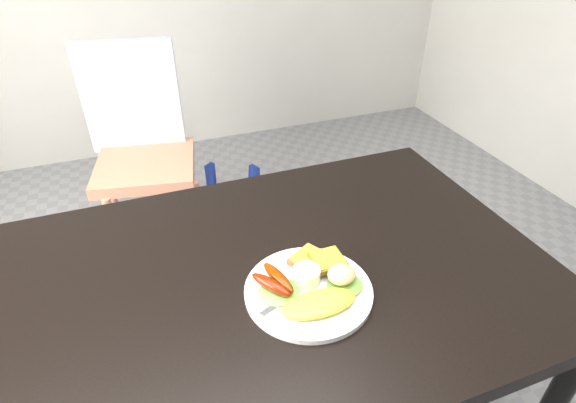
% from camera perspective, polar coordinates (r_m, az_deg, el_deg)
% --- Properties ---
extents(dining_table, '(1.20, 0.80, 0.04)m').
position_cam_1_polar(dining_table, '(1.01, -1.31, -9.44)').
color(dining_table, black).
rests_on(dining_table, ground).
extents(dining_chair, '(0.49, 0.49, 0.05)m').
position_cam_1_polar(dining_chair, '(2.08, -17.62, 4.31)').
color(dining_chair, tan).
rests_on(dining_chair, ground).
extents(person, '(0.54, 0.44, 1.28)m').
position_cam_1_polar(person, '(1.72, -10.06, 6.27)').
color(person, navy).
rests_on(person, ground).
extents(plate, '(0.26, 0.26, 0.01)m').
position_cam_1_polar(plate, '(0.94, 2.60, -11.25)').
color(plate, white).
rests_on(plate, dining_table).
extents(lettuce_left, '(0.10, 0.09, 0.01)m').
position_cam_1_polar(lettuce_left, '(0.93, -1.17, -11.35)').
color(lettuce_left, green).
rests_on(lettuce_left, plate).
extents(lettuce_right, '(0.08, 0.07, 0.01)m').
position_cam_1_polar(lettuce_right, '(0.94, 7.23, -10.58)').
color(lettuce_right, '#518832').
rests_on(lettuce_right, plate).
extents(omelette, '(0.15, 0.08, 0.02)m').
position_cam_1_polar(omelette, '(0.90, 3.92, -12.79)').
color(omelette, yellow).
rests_on(omelette, plate).
extents(sausage_a, '(0.07, 0.10, 0.02)m').
position_cam_1_polar(sausage_a, '(0.92, -2.19, -10.51)').
color(sausage_a, '#6E0600').
rests_on(sausage_a, lettuce_left).
extents(sausage_b, '(0.05, 0.11, 0.03)m').
position_cam_1_polar(sausage_b, '(0.93, -1.24, -9.63)').
color(sausage_b, '#6E2E03').
rests_on(sausage_b, lettuce_left).
extents(ramekin, '(0.06, 0.06, 0.03)m').
position_cam_1_polar(ramekin, '(0.94, 2.34, -9.38)').
color(ramekin, white).
rests_on(ramekin, plate).
extents(toast_a, '(0.11, 0.11, 0.01)m').
position_cam_1_polar(toast_a, '(0.99, 2.95, -7.50)').
color(toast_a, brown).
rests_on(toast_a, plate).
extents(toast_b, '(0.07, 0.07, 0.01)m').
position_cam_1_polar(toast_b, '(0.97, 5.06, -7.49)').
color(toast_b, '#83601A').
rests_on(toast_b, toast_a).
extents(potato_salad, '(0.07, 0.07, 0.03)m').
position_cam_1_polar(potato_salad, '(0.94, 6.81, -9.19)').
color(potato_salad, '#F4EDA9').
rests_on(potato_salad, lettuce_right).
extents(fork, '(0.16, 0.08, 0.00)m').
position_cam_1_polar(fork, '(0.92, 0.69, -11.61)').
color(fork, '#ADAFB7').
rests_on(fork, plate).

